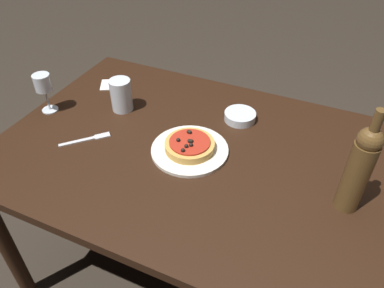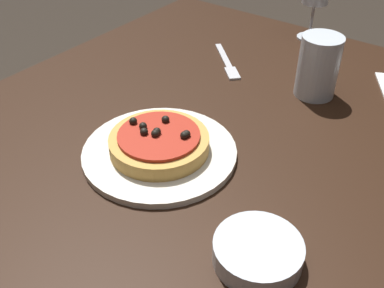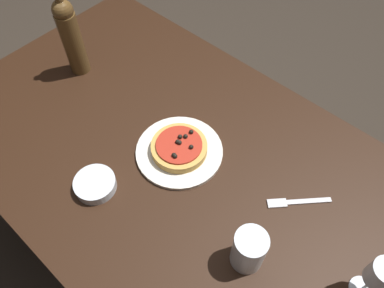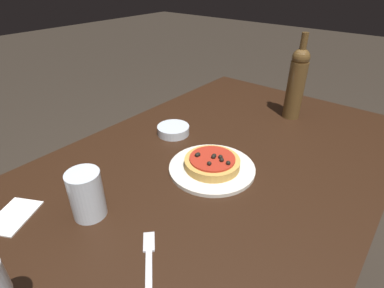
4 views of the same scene
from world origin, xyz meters
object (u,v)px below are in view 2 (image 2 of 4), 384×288
Objects in this scene: dinner_plate at (160,152)px; fork at (227,63)px; side_bowl at (258,252)px; pizza at (159,142)px; water_cup at (318,66)px; dining_table at (148,211)px.

fork is at bearing -165.55° from dinner_plate.
dinner_plate is at bearing -111.22° from side_bowl.
pizza reaches higher than fork.
pizza is at bearing -19.93° from water_cup.
dining_table is at bearing -31.52° from fork.
pizza is 0.27m from side_bowl.
dinner_plate is 1.56× the size of pizza.
dinner_plate is at bearing 41.96° from pizza.
pizza is (-0.00, -0.00, 0.02)m from dinner_plate.
side_bowl is at bearing 15.17° from water_cup.
water_cup is 0.89× the size of fork.
fork is (-0.36, -0.09, -0.03)m from pizza.
water_cup reaches higher than side_bowl.
dining_table is 0.11m from dinner_plate.
dinner_plate is 0.37m from fork.
water_cup is at bearing 160.07° from pizza.
water_cup reaches higher than pizza.
pizza is at bearing -138.04° from dinner_plate.
side_bowl is at bearing -9.09° from fork.
side_bowl is at bearing 68.76° from pizza.
pizza reaches higher than dining_table.
dining_table is at bearing 14.45° from dinner_plate.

